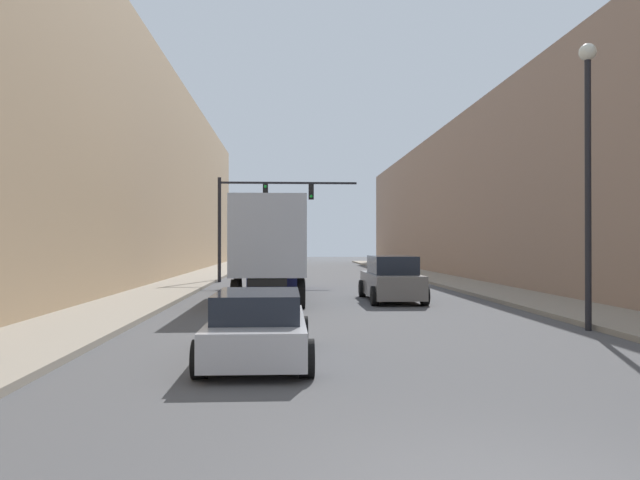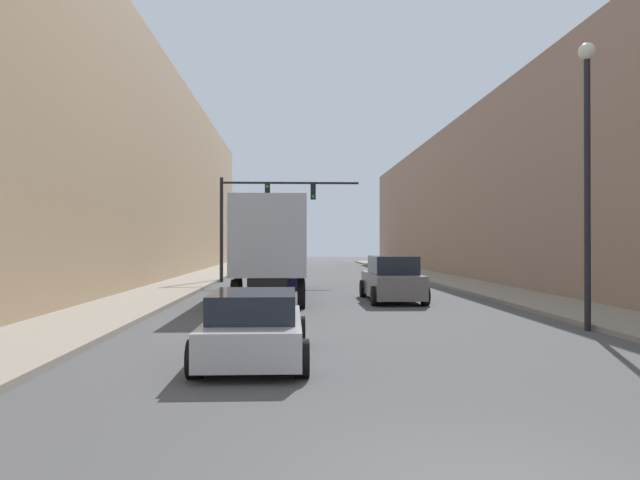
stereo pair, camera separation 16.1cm
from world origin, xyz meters
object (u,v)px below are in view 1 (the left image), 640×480
(sedan_car, at_px, (258,327))
(traffic_signal_gantry, at_px, (255,208))
(street_lamp, at_px, (588,148))
(semi_truck, at_px, (272,245))
(suv_car, at_px, (391,280))

(sedan_car, bearing_deg, traffic_signal_gantry, 93.13)
(street_lamp, bearing_deg, sedan_car, -156.58)
(semi_truck, relative_size, sedan_car, 2.65)
(semi_truck, bearing_deg, sedan_car, -89.61)
(sedan_car, distance_m, suv_car, 12.83)
(semi_truck, relative_size, suv_car, 2.43)
(semi_truck, bearing_deg, suv_car, -25.99)
(sedan_car, distance_m, street_lamp, 9.80)
(sedan_car, xyz_separation_m, street_lamp, (8.21, 3.55, 4.02))
(semi_truck, distance_m, suv_car, 5.36)
(semi_truck, distance_m, traffic_signal_gantry, 10.35)
(semi_truck, relative_size, traffic_signal_gantry, 1.50)
(suv_car, bearing_deg, sedan_car, -110.86)
(traffic_signal_gantry, xyz_separation_m, street_lamp, (9.54, -20.77, 0.37))
(semi_truck, relative_size, street_lamp, 1.65)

